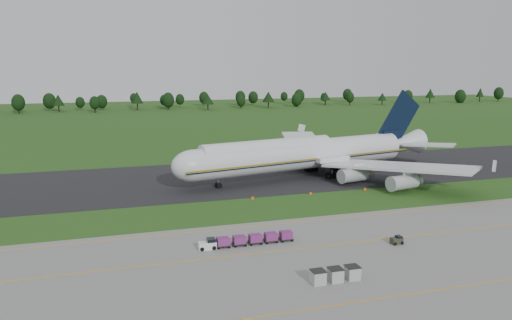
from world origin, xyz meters
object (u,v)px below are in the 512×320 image
object	(u,v)px
utility_cart	(397,241)
uld_row	(335,275)
aircraft	(307,153)
edge_markers	(338,192)
baggage_train	(245,240)

from	to	relation	value
utility_cart	uld_row	world-z (taller)	uld_row
aircraft	edge_markers	size ratio (longest dim) A/B	1.88
uld_row	aircraft	bearing A→B (deg)	71.01
utility_cart	uld_row	bearing A→B (deg)	-147.35
aircraft	utility_cart	distance (m)	48.23
aircraft	edge_markers	distance (m)	17.51
utility_cart	baggage_train	bearing A→B (deg)	164.38
baggage_train	uld_row	bearing A→B (deg)	-64.72
utility_cart	uld_row	distance (m)	17.77
aircraft	baggage_train	world-z (taller)	aircraft
baggage_train	edge_markers	size ratio (longest dim) A/B	0.38
aircraft	baggage_train	bearing A→B (deg)	-123.29
aircraft	uld_row	size ratio (longest dim) A/B	11.20
utility_cart	edge_markers	distance (m)	31.57
aircraft	edge_markers	xyz separation A→B (m)	(0.58, -16.58, -5.60)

